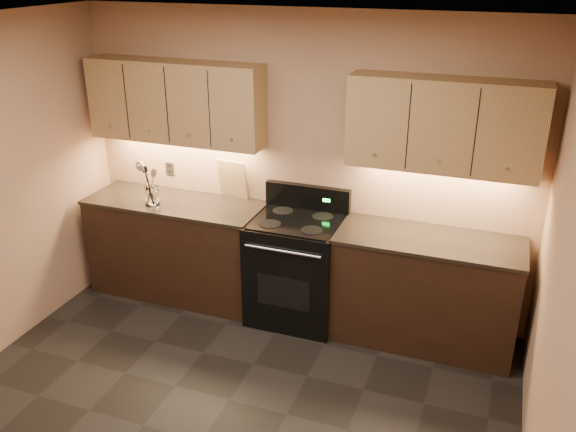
# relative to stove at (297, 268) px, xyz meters

# --- Properties ---
(ceiling) EXTENTS (4.00, 4.00, 0.00)m
(ceiling) POSITION_rel_stove_xyz_m (-0.08, -1.68, 2.12)
(ceiling) COLOR silver
(ceiling) RESTS_ON wall_back
(wall_back) EXTENTS (4.00, 0.04, 2.60)m
(wall_back) POSITION_rel_stove_xyz_m (-0.08, 0.32, 0.82)
(wall_back) COLOR tan
(wall_back) RESTS_ON ground
(wall_right) EXTENTS (0.04, 4.00, 2.60)m
(wall_right) POSITION_rel_stove_xyz_m (1.92, -1.68, 0.82)
(wall_right) COLOR tan
(wall_right) RESTS_ON ground
(counter_left) EXTENTS (1.62, 0.62, 0.93)m
(counter_left) POSITION_rel_stove_xyz_m (-1.18, 0.02, -0.01)
(counter_left) COLOR black
(counter_left) RESTS_ON ground
(counter_right) EXTENTS (1.46, 0.62, 0.93)m
(counter_right) POSITION_rel_stove_xyz_m (1.10, 0.02, -0.01)
(counter_right) COLOR black
(counter_right) RESTS_ON ground
(stove) EXTENTS (0.76, 0.68, 1.14)m
(stove) POSITION_rel_stove_xyz_m (0.00, 0.00, 0.00)
(stove) COLOR black
(stove) RESTS_ON ground
(upper_cab_left) EXTENTS (1.60, 0.30, 0.70)m
(upper_cab_left) POSITION_rel_stove_xyz_m (-1.18, 0.17, 1.32)
(upper_cab_left) COLOR tan
(upper_cab_left) RESTS_ON wall_back
(upper_cab_right) EXTENTS (1.44, 0.30, 0.70)m
(upper_cab_right) POSITION_rel_stove_xyz_m (1.10, 0.17, 1.32)
(upper_cab_right) COLOR tan
(upper_cab_right) RESTS_ON wall_back
(outlet_plate) EXTENTS (0.08, 0.01, 0.12)m
(outlet_plate) POSITION_rel_stove_xyz_m (-1.38, 0.31, 0.64)
(outlet_plate) COLOR #B2B5BA
(outlet_plate) RESTS_ON wall_back
(utensil_crock) EXTENTS (0.15, 0.15, 0.16)m
(utensil_crock) POSITION_rel_stove_xyz_m (-1.33, -0.10, 0.53)
(utensil_crock) COLOR white
(utensil_crock) RESTS_ON counter_left
(cutting_board) EXTENTS (0.29, 0.11, 0.36)m
(cutting_board) POSITION_rel_stove_xyz_m (-0.72, 0.28, 0.63)
(cutting_board) COLOR tan
(cutting_board) RESTS_ON counter_left
(wooden_spoon) EXTENTS (0.13, 0.10, 0.32)m
(wooden_spoon) POSITION_rel_stove_xyz_m (-1.36, -0.12, 0.62)
(wooden_spoon) COLOR tan
(wooden_spoon) RESTS_ON utensil_crock
(black_turner) EXTENTS (0.18, 0.13, 0.36)m
(black_turner) POSITION_rel_stove_xyz_m (-1.31, -0.12, 0.64)
(black_turner) COLOR black
(black_turner) RESTS_ON utensil_crock
(steel_spatula) EXTENTS (0.16, 0.17, 0.40)m
(steel_spatula) POSITION_rel_stove_xyz_m (-1.31, -0.09, 0.66)
(steel_spatula) COLOR silver
(steel_spatula) RESTS_ON utensil_crock
(steel_skimmer) EXTENTS (0.25, 0.14, 0.37)m
(steel_skimmer) POSITION_rel_stove_xyz_m (-1.31, -0.10, 0.65)
(steel_skimmer) COLOR silver
(steel_skimmer) RESTS_ON utensil_crock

